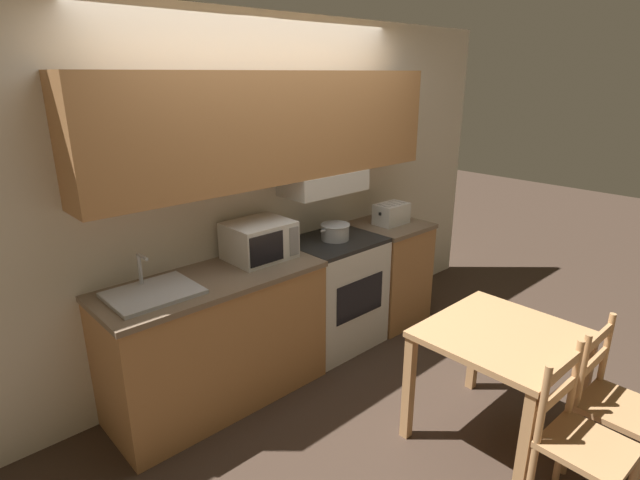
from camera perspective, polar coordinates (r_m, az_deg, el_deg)
The scene contains 12 objects.
ground_plane at distance 4.22m, azimuth -5.64°, elevation -12.12°, with size 16.00×16.00×0.00m, color #3D2D23.
wall_back at distance 3.63m, azimuth -5.58°, elevation 8.69°, with size 5.18×0.38×2.55m.
lower_counter_main at distance 3.47m, azimuth -11.72°, elevation -11.09°, with size 1.48×0.60×0.91m.
lower_counter_right_stub at distance 4.51m, azimuth 7.67°, elevation -3.60°, with size 0.59×0.60×0.91m.
stove_range at distance 4.07m, azimuth 1.60°, elevation -6.02°, with size 0.72×0.58×0.91m.
cooking_pot at distance 3.88m, azimuth 1.75°, elevation 1.01°, with size 0.31×0.23×0.13m.
microwave at distance 3.50m, azimuth -6.97°, elevation -0.03°, with size 0.44×0.37×0.26m.
toaster at distance 4.33m, azimuth 8.15°, elevation 3.01°, with size 0.30×0.19×0.18m.
sink_basin at distance 3.10m, azimuth -18.55°, elevation -5.71°, with size 0.51×0.40×0.22m.
dining_table at distance 3.16m, azimuth 19.95°, elevation -11.71°, with size 0.83×0.80×0.73m.
chair_left_of_table at distance 2.91m, azimuth 27.56°, elevation -19.88°, with size 0.39×0.39×0.88m.
chair_right_of_table at distance 3.26m, azimuth 30.53°, elevation -15.97°, with size 0.38×0.38×0.88m.
Camera 1 is at (-2.15, -2.92, 2.15)m, focal length 28.00 mm.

